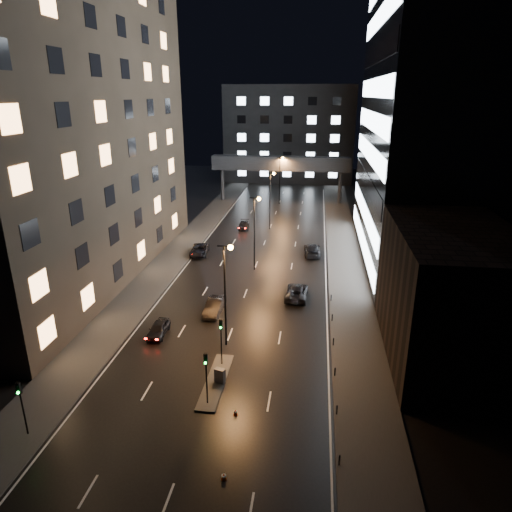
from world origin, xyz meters
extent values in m
plane|color=black|center=(0.00, 40.00, 0.00)|extent=(160.00, 160.00, 0.00)
cube|color=#383533|center=(-12.50, 35.00, 0.07)|extent=(5.00, 110.00, 0.15)
cube|color=#383533|center=(12.50, 35.00, 0.07)|extent=(5.00, 110.00, 0.15)
cube|color=#2D2319|center=(-22.50, 24.00, 20.00)|extent=(15.00, 48.00, 40.00)
cube|color=black|center=(20.00, 9.00, 6.00)|extent=(10.00, 18.00, 12.00)
cube|color=black|center=(25.00, 36.00, 22.50)|extent=(20.00, 36.00, 45.00)
cube|color=#333335|center=(0.00, 98.00, 12.50)|extent=(34.00, 14.00, 25.00)
cube|color=#333335|center=(0.00, 70.00, 8.50)|extent=(30.00, 3.00, 3.00)
cylinder|color=#333335|center=(-13.00, 70.00, 3.50)|extent=(0.80, 0.80, 7.00)
cylinder|color=#333335|center=(13.00, 70.00, 3.50)|extent=(0.80, 0.80, 7.00)
cube|color=#383533|center=(0.30, 2.00, 0.07)|extent=(1.60, 8.00, 0.15)
cylinder|color=black|center=(0.30, 4.50, 1.90)|extent=(0.12, 0.12, 3.50)
cube|color=black|center=(0.30, 4.50, 4.10)|extent=(0.28, 0.22, 0.90)
sphere|color=#0CFF33|center=(0.30, 4.36, 3.82)|extent=(0.18, 0.18, 0.18)
cylinder|color=black|center=(0.30, -1.00, 1.90)|extent=(0.12, 0.12, 3.50)
cube|color=black|center=(0.30, -1.00, 4.10)|extent=(0.28, 0.22, 0.90)
sphere|color=#0CFF33|center=(0.30, -1.14, 3.82)|extent=(0.18, 0.18, 0.18)
cylinder|color=black|center=(-11.50, -6.00, 1.75)|extent=(0.12, 0.12, 3.50)
cube|color=black|center=(-11.50, -6.00, 3.95)|extent=(0.28, 0.22, 0.90)
sphere|color=#0CFF33|center=(-11.50, -6.14, 3.67)|extent=(0.18, 0.18, 0.18)
cylinder|color=black|center=(10.20, -6.00, 0.45)|extent=(0.12, 0.12, 0.90)
cylinder|color=black|center=(10.20, -1.00, 0.45)|extent=(0.12, 0.12, 0.90)
cylinder|color=black|center=(10.20, 4.00, 0.45)|extent=(0.12, 0.12, 0.90)
cylinder|color=black|center=(10.20, 9.00, 0.45)|extent=(0.12, 0.12, 0.90)
cylinder|color=black|center=(10.20, 14.00, 0.45)|extent=(0.12, 0.12, 0.90)
cylinder|color=black|center=(10.20, 19.00, 0.45)|extent=(0.12, 0.12, 0.90)
cylinder|color=black|center=(0.00, 8.00, 5.00)|extent=(0.18, 0.18, 10.00)
cylinder|color=black|center=(0.00, 8.00, 10.00)|extent=(1.20, 0.12, 0.12)
sphere|color=#FF9E38|center=(0.60, 8.00, 9.90)|extent=(0.50, 0.50, 0.50)
cylinder|color=black|center=(0.00, 28.00, 5.00)|extent=(0.18, 0.18, 10.00)
cylinder|color=black|center=(0.00, 28.00, 10.00)|extent=(1.20, 0.12, 0.12)
sphere|color=#FF9E38|center=(0.60, 28.00, 9.90)|extent=(0.50, 0.50, 0.50)
cylinder|color=black|center=(0.00, 48.00, 5.00)|extent=(0.18, 0.18, 10.00)
cylinder|color=black|center=(0.00, 48.00, 10.00)|extent=(1.20, 0.12, 0.12)
sphere|color=#FF9E38|center=(0.60, 48.00, 9.90)|extent=(0.50, 0.50, 0.50)
cylinder|color=black|center=(0.00, 68.00, 5.00)|extent=(0.18, 0.18, 10.00)
cylinder|color=black|center=(0.00, 68.00, 10.00)|extent=(1.20, 0.12, 0.12)
sphere|color=#FF9E38|center=(0.60, 68.00, 9.90)|extent=(0.50, 0.50, 0.50)
imported|color=black|center=(-7.05, 8.95, 0.68)|extent=(1.70, 4.01, 1.35)
imported|color=black|center=(-2.58, 14.47, 0.78)|extent=(1.78, 4.76, 1.55)
imported|color=black|center=(-9.00, 33.02, 0.74)|extent=(2.97, 5.53, 1.48)
imported|color=black|center=(-4.59, 47.61, 0.64)|extent=(2.14, 4.54, 1.28)
imported|color=black|center=(6.19, 19.64, 0.75)|extent=(2.73, 5.50, 1.50)
imported|color=black|center=(7.73, 35.16, 0.83)|extent=(2.65, 5.83, 1.66)
cube|color=#555557|center=(0.70, 1.83, 0.76)|extent=(0.93, 0.67, 1.23)
cone|color=#E84C0C|center=(3.00, -8.00, 0.23)|extent=(0.49, 0.49, 0.46)
cone|color=#FF3C0D|center=(2.67, -1.94, 0.25)|extent=(0.43, 0.43, 0.50)
camera|label=1|loc=(7.94, -29.73, 22.80)|focal=32.00mm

